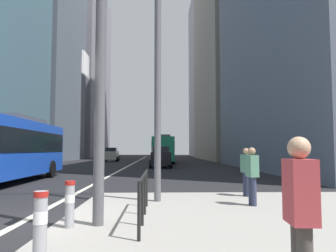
{
  "coord_description": "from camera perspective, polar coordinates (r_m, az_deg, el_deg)",
  "views": [
    {
      "loc": [
        3.13,
        -7.58,
        1.66
      ],
      "look_at": [
        4.18,
        31.57,
        4.5
      ],
      "focal_mm": 34.83,
      "sensor_mm": 36.0,
      "label": 1
    }
  ],
  "objects": [
    {
      "name": "ground_plane",
      "position": [
        27.81,
        -8.07,
        -7.53
      ],
      "size": [
        160.0,
        160.0,
        0.0
      ],
      "primitive_type": "plane",
      "color": "black"
    },
    {
      "name": "office_tower_left_mid",
      "position": [
        55.95,
        -21.91,
        11.29
      ],
      "size": [
        11.37,
        16.93,
        32.56
      ],
      "primitive_type": "cube",
      "color": "slate",
      "rests_on": "ground"
    },
    {
      "name": "median_island",
      "position": [
        7.17,
        18.58,
        -16.69
      ],
      "size": [
        9.0,
        10.0,
        0.15
      ],
      "primitive_type": "cube",
      "color": "gray",
      "rests_on": "ground"
    },
    {
      "name": "car_receding_near",
      "position": [
        30.35,
        -1.38,
        -5.42
      ],
      "size": [
        2.16,
        4.59,
        1.94
      ],
      "color": "black",
      "rests_on": "ground"
    },
    {
      "name": "pedestrian_waiting",
      "position": [
        9.23,
        14.51,
        -8.04
      ],
      "size": [
        0.29,
        0.41,
        1.57
      ],
      "color": "#2D334C",
      "rests_on": "median_island"
    },
    {
      "name": "city_bus_red_receding",
      "position": [
        41.06,
        -1.03,
        -3.91
      ],
      "size": [
        2.77,
        11.78,
        3.4
      ],
      "color": "#198456",
      "rests_on": "ground"
    },
    {
      "name": "pedestrian_railing",
      "position": [
        7.21,
        -4.26,
        -10.6
      ],
      "size": [
        0.06,
        3.36,
        0.98
      ],
      "color": "black",
      "rests_on": "median_island"
    },
    {
      "name": "pedestrian_walking",
      "position": [
        3.47,
        22.21,
        -13.87
      ],
      "size": [
        0.27,
        0.4,
        1.63
      ],
      "color": "#423D38",
      "rests_on": "median_island"
    },
    {
      "name": "bollard_right",
      "position": [
        6.77,
        -16.82,
        -12.55
      ],
      "size": [
        0.2,
        0.2,
        0.9
      ],
      "color": "#99999E",
      "rests_on": "median_island"
    },
    {
      "name": "office_tower_left_far",
      "position": [
        80.68,
        -15.41,
        9.2
      ],
      "size": [
        11.41,
        25.57,
        40.19
      ],
      "primitive_type": "cube",
      "color": "gray",
      "rests_on": "ground"
    },
    {
      "name": "traffic_signal_gantry",
      "position": [
        7.78,
        -26.95,
        14.66
      ],
      "size": [
        6.06,
        0.65,
        6.0
      ],
      "color": "#515156",
      "rests_on": "median_island"
    },
    {
      "name": "office_tower_right_mid",
      "position": [
        62.02,
        12.26,
        19.79
      ],
      "size": [
        12.88,
        25.53,
        53.48
      ],
      "primitive_type": "cube",
      "color": "gray",
      "rests_on": "ground"
    },
    {
      "name": "office_tower_right_far",
      "position": [
        85.05,
        7.98,
        8.58
      ],
      "size": [
        11.18,
        17.67,
        40.72
      ],
      "primitive_type": "cube",
      "color": "#9E9EA3",
      "rests_on": "ground"
    },
    {
      "name": "city_bus_blue_oncoming",
      "position": [
        17.53,
        -27.23,
        -3.11
      ],
      "size": [
        2.82,
        12.19,
        3.4
      ],
      "color": "blue",
      "rests_on": "ground"
    },
    {
      "name": "car_oncoming_mid",
      "position": [
        47.14,
        -9.9,
        -4.91
      ],
      "size": [
        2.15,
        4.14,
        1.94
      ],
      "color": "#B2A899",
      "rests_on": "ground"
    },
    {
      "name": "lane_centre_line",
      "position": [
        37.75,
        -6.33,
        -6.64
      ],
      "size": [
        0.2,
        80.0,
        0.01
      ],
      "primitive_type": "cube",
      "color": "beige",
      "rests_on": "ground"
    },
    {
      "name": "street_lamp_post",
      "position": [
        10.33,
        -1.79,
        16.4
      ],
      "size": [
        5.5,
        0.32,
        8.0
      ],
      "color": "#56565B",
      "rests_on": "median_island"
    },
    {
      "name": "bollard_left",
      "position": [
        4.94,
        -21.44,
        -15.38
      ],
      "size": [
        0.2,
        0.2,
        0.94
      ],
      "color": "#99999E",
      "rests_on": "median_island"
    },
    {
      "name": "pedestrian_far",
      "position": [
        11.01,
        13.53,
        -7.44
      ],
      "size": [
        0.32,
        0.43,
        1.56
      ],
      "color": "#2D334C",
      "rests_on": "median_island"
    }
  ]
}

